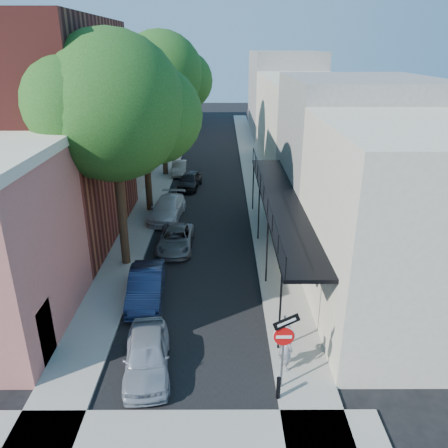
{
  "coord_description": "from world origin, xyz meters",
  "views": [
    {
      "loc": [
        1.24,
        -10.34,
        10.58
      ],
      "look_at": [
        1.29,
        8.7,
        2.8
      ],
      "focal_mm": 35.0,
      "sensor_mm": 36.0,
      "label": 1
    }
  ],
  "objects_px": {
    "parked_car_f": "(179,168)",
    "pedestrian": "(286,346)",
    "parked_car_c": "(176,239)",
    "parked_car_d": "(167,209)",
    "parked_car_a": "(147,355)",
    "parked_car_e": "(190,180)",
    "bollard": "(278,388)",
    "oak_far": "(167,77)",
    "oak_near": "(123,109)",
    "oak_mid": "(150,106)",
    "sign_post": "(284,339)",
    "parked_car_b": "(146,286)"
  },
  "relations": [
    {
      "from": "oak_far",
      "to": "parked_car_b",
      "type": "height_order",
      "value": "oak_far"
    },
    {
      "from": "parked_car_a",
      "to": "parked_car_f",
      "type": "bearing_deg",
      "value": 85.69
    },
    {
      "from": "sign_post",
      "to": "oak_mid",
      "type": "distance_m",
      "value": 19.14
    },
    {
      "from": "oak_mid",
      "to": "parked_car_f",
      "type": "relative_size",
      "value": 2.86
    },
    {
      "from": "parked_car_d",
      "to": "parked_car_b",
      "type": "bearing_deg",
      "value": -82.86
    },
    {
      "from": "oak_near",
      "to": "parked_car_f",
      "type": "distance_m",
      "value": 18.42
    },
    {
      "from": "oak_mid",
      "to": "pedestrian",
      "type": "bearing_deg",
      "value": -67.31
    },
    {
      "from": "parked_car_c",
      "to": "parked_car_f",
      "type": "relative_size",
      "value": 1.15
    },
    {
      "from": "parked_car_c",
      "to": "parked_car_d",
      "type": "relative_size",
      "value": 0.88
    },
    {
      "from": "parked_car_b",
      "to": "parked_car_d",
      "type": "xyz_separation_m",
      "value": [
        -0.23,
        10.01,
        -0.01
      ]
    },
    {
      "from": "parked_car_c",
      "to": "parked_car_d",
      "type": "xyz_separation_m",
      "value": [
        -1.01,
        4.68,
        0.11
      ]
    },
    {
      "from": "parked_car_c",
      "to": "parked_car_e",
      "type": "relative_size",
      "value": 1.07
    },
    {
      "from": "bollard",
      "to": "parked_car_c",
      "type": "xyz_separation_m",
      "value": [
        -4.4,
        11.4,
        0.05
      ]
    },
    {
      "from": "parked_car_e",
      "to": "oak_mid",
      "type": "bearing_deg",
      "value": -104.53
    },
    {
      "from": "parked_car_f",
      "to": "pedestrian",
      "type": "distance_m",
      "value": 25.94
    },
    {
      "from": "sign_post",
      "to": "parked_car_b",
      "type": "xyz_separation_m",
      "value": [
        -5.34,
        5.6,
        -1.35
      ]
    },
    {
      "from": "oak_mid",
      "to": "oak_far",
      "type": "xyz_separation_m",
      "value": [
        0.06,
        9.04,
        1.2
      ]
    },
    {
      "from": "oak_far",
      "to": "parked_car_c",
      "type": "xyz_separation_m",
      "value": [
        1.95,
        -15.37,
        -7.69
      ]
    },
    {
      "from": "sign_post",
      "to": "parked_car_c",
      "type": "xyz_separation_m",
      "value": [
        -4.56,
        10.93,
        -1.47
      ]
    },
    {
      "from": "sign_post",
      "to": "oak_far",
      "type": "distance_m",
      "value": 27.8
    },
    {
      "from": "oak_near",
      "to": "parked_car_a",
      "type": "bearing_deg",
      "value": -76.71
    },
    {
      "from": "bollard",
      "to": "pedestrian",
      "type": "distance_m",
      "value": 1.56
    },
    {
      "from": "oak_far",
      "to": "pedestrian",
      "type": "relative_size",
      "value": 6.61
    },
    {
      "from": "sign_post",
      "to": "parked_car_c",
      "type": "relative_size",
      "value": 0.73
    },
    {
      "from": "parked_car_d",
      "to": "oak_near",
      "type": "bearing_deg",
      "value": -92.78
    },
    {
      "from": "parked_car_d",
      "to": "parked_car_f",
      "type": "relative_size",
      "value": 1.31
    },
    {
      "from": "oak_mid",
      "to": "parked_car_d",
      "type": "height_order",
      "value": "oak_mid"
    },
    {
      "from": "oak_near",
      "to": "oak_mid",
      "type": "bearing_deg",
      "value": 90.37
    },
    {
      "from": "oak_near",
      "to": "parked_car_b",
      "type": "bearing_deg",
      "value": -72.18
    },
    {
      "from": "oak_mid",
      "to": "parked_car_e",
      "type": "distance_m",
      "value": 8.33
    },
    {
      "from": "sign_post",
      "to": "oak_far",
      "type": "xyz_separation_m",
      "value": [
        -6.51,
        26.3,
        6.22
      ]
    },
    {
      "from": "sign_post",
      "to": "parked_car_a",
      "type": "distance_m",
      "value": 4.86
    },
    {
      "from": "parked_car_a",
      "to": "parked_car_d",
      "type": "relative_size",
      "value": 0.83
    },
    {
      "from": "oak_near",
      "to": "parked_car_e",
      "type": "distance_m",
      "value": 14.91
    },
    {
      "from": "parked_car_c",
      "to": "parked_car_e",
      "type": "height_order",
      "value": "parked_car_e"
    },
    {
      "from": "oak_near",
      "to": "bollard",
      "type": "bearing_deg",
      "value": -56.88
    },
    {
      "from": "parked_car_a",
      "to": "parked_car_e",
      "type": "bearing_deg",
      "value": 82.97
    },
    {
      "from": "oak_mid",
      "to": "oak_near",
      "type": "bearing_deg",
      "value": -89.63
    },
    {
      "from": "parked_car_e",
      "to": "pedestrian",
      "type": "height_order",
      "value": "pedestrian"
    },
    {
      "from": "parked_car_c",
      "to": "pedestrian",
      "type": "xyz_separation_m",
      "value": [
        4.8,
        -9.97,
        0.45
      ]
    },
    {
      "from": "bollard",
      "to": "parked_car_d",
      "type": "relative_size",
      "value": 0.17
    },
    {
      "from": "parked_car_a",
      "to": "sign_post",
      "type": "bearing_deg",
      "value": -18.93
    },
    {
      "from": "parked_car_c",
      "to": "oak_near",
      "type": "bearing_deg",
      "value": -139.96
    },
    {
      "from": "bollard",
      "to": "parked_car_c",
      "type": "height_order",
      "value": "parked_car_c"
    },
    {
      "from": "oak_near",
      "to": "pedestrian",
      "type": "xyz_separation_m",
      "value": [
        6.77,
        -8.34,
        -6.86
      ]
    },
    {
      "from": "bollard",
      "to": "oak_far",
      "type": "height_order",
      "value": "oak_far"
    },
    {
      "from": "oak_near",
      "to": "parked_car_d",
      "type": "xyz_separation_m",
      "value": [
        0.96,
        6.32,
        -7.2
      ]
    },
    {
      "from": "oak_mid",
      "to": "pedestrian",
      "type": "relative_size",
      "value": 5.67
    },
    {
      "from": "parked_car_d",
      "to": "oak_mid",
      "type": "bearing_deg",
      "value": 127.26
    },
    {
      "from": "sign_post",
      "to": "parked_car_e",
      "type": "distance_m",
      "value": 22.69
    }
  ]
}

